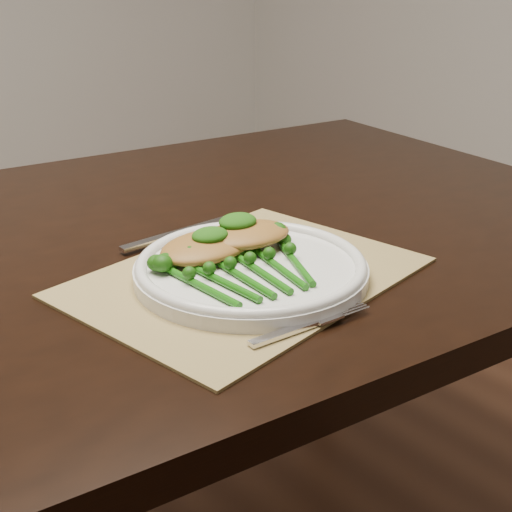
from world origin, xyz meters
TOP-DOWN VIEW (x-y plane):
  - dining_table at (-0.01, -0.12)m, footprint 1.70×1.08m
  - placemat at (0.08, -0.33)m, footprint 0.44×0.36m
  - dinner_plate at (0.09, -0.34)m, footprint 0.28×0.28m
  - knife at (0.08, -0.17)m, footprint 0.19×0.02m
  - fork at (0.07, -0.47)m, footprint 0.15×0.03m
  - chicken_fillet_left at (0.06, -0.28)m, footprint 0.14×0.10m
  - chicken_fillet_right at (0.11, -0.29)m, footprint 0.13×0.10m
  - pesto_dollop_left at (0.06, -0.28)m, footprint 0.05×0.04m
  - pesto_dollop_right at (0.11, -0.28)m, footprint 0.05×0.04m
  - broccolini_bundle at (0.06, -0.36)m, footprint 0.17×0.19m

SIDE VIEW (x-z plane):
  - dining_table at x=-0.01m, z-range 0.00..0.75m
  - placemat at x=0.08m, z-range 0.75..0.75m
  - fork at x=0.07m, z-range 0.75..0.76m
  - knife at x=0.08m, z-range 0.75..0.76m
  - dinner_plate at x=0.09m, z-range 0.75..0.78m
  - broccolini_bundle at x=0.06m, z-range 0.76..0.79m
  - chicken_fillet_left at x=0.06m, z-range 0.77..0.80m
  - chicken_fillet_right at x=0.11m, z-range 0.78..0.80m
  - pesto_dollop_left at x=0.06m, z-range 0.79..0.81m
  - pesto_dollop_right at x=0.11m, z-range 0.79..0.81m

